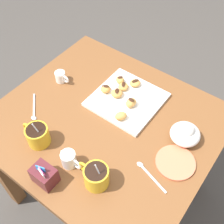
{
  "coord_description": "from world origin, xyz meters",
  "views": [
    {
      "loc": [
        -0.49,
        0.61,
        1.76
      ],
      "look_at": [
        -0.0,
        -0.05,
        0.76
      ],
      "focal_mm": 45.64,
      "sensor_mm": 36.0,
      "label": 1
    }
  ],
  "objects_px": {
    "coffee_mug_mustard_left": "(96,176)",
    "coffee_mug_mustard_right": "(37,135)",
    "beignet_0": "(120,80)",
    "pastry_plate_square": "(127,100)",
    "saucer_coral_left": "(176,162)",
    "beignet_2": "(121,116)",
    "sugar_caddy": "(44,175)",
    "beignet_6": "(106,89)",
    "beignet_4": "(117,93)",
    "beignet_1": "(131,103)",
    "beignet_3": "(135,83)",
    "beignet_5": "(123,87)",
    "ice_cream_bowl": "(185,133)",
    "chocolate_sauce_pitcher": "(61,76)",
    "dining_table": "(106,138)",
    "cream_pitcher_white": "(69,159)"
  },
  "relations": [
    {
      "from": "dining_table",
      "to": "beignet_1",
      "type": "xyz_separation_m",
      "value": [
        -0.05,
        -0.13,
        0.17
      ]
    },
    {
      "from": "saucer_coral_left",
      "to": "beignet_4",
      "type": "bearing_deg",
      "value": -19.77
    },
    {
      "from": "sugar_caddy",
      "to": "beignet_0",
      "type": "relative_size",
      "value": 2.36
    },
    {
      "from": "coffee_mug_mustard_left",
      "to": "beignet_3",
      "type": "distance_m",
      "value": 0.53
    },
    {
      "from": "beignet_4",
      "to": "beignet_0",
      "type": "bearing_deg",
      "value": -63.71
    },
    {
      "from": "beignet_0",
      "to": "coffee_mug_mustard_left",
      "type": "bearing_deg",
      "value": 115.98
    },
    {
      "from": "beignet_0",
      "to": "beignet_4",
      "type": "xyz_separation_m",
      "value": [
        -0.04,
        0.08,
        -0.0
      ]
    },
    {
      "from": "pastry_plate_square",
      "to": "beignet_0",
      "type": "xyz_separation_m",
      "value": [
        0.09,
        -0.07,
        0.02
      ]
    },
    {
      "from": "dining_table",
      "to": "saucer_coral_left",
      "type": "xyz_separation_m",
      "value": [
        -0.36,
        -0.0,
        0.14
      ]
    },
    {
      "from": "coffee_mug_mustard_left",
      "to": "beignet_1",
      "type": "distance_m",
      "value": 0.4
    },
    {
      "from": "coffee_mug_mustard_left",
      "to": "beignet_6",
      "type": "bearing_deg",
      "value": -56.88
    },
    {
      "from": "pastry_plate_square",
      "to": "sugar_caddy",
      "type": "distance_m",
      "value": 0.52
    },
    {
      "from": "dining_table",
      "to": "saucer_coral_left",
      "type": "relative_size",
      "value": 5.99
    },
    {
      "from": "beignet_1",
      "to": "beignet_3",
      "type": "relative_size",
      "value": 1.01
    },
    {
      "from": "beignet_2",
      "to": "sugar_caddy",
      "type": "bearing_deg",
      "value": 81.53
    },
    {
      "from": "beignet_3",
      "to": "saucer_coral_left",
      "type": "bearing_deg",
      "value": 145.46
    },
    {
      "from": "ice_cream_bowl",
      "to": "beignet_6",
      "type": "distance_m",
      "value": 0.43
    },
    {
      "from": "beignet_4",
      "to": "sugar_caddy",
      "type": "bearing_deg",
      "value": 93.87
    },
    {
      "from": "coffee_mug_mustard_left",
      "to": "coffee_mug_mustard_right",
      "type": "distance_m",
      "value": 0.31
    },
    {
      "from": "saucer_coral_left",
      "to": "beignet_5",
      "type": "xyz_separation_m",
      "value": [
        0.4,
        -0.2,
        0.03
      ]
    },
    {
      "from": "dining_table",
      "to": "beignet_6",
      "type": "relative_size",
      "value": 19.96
    },
    {
      "from": "beignet_0",
      "to": "beignet_3",
      "type": "bearing_deg",
      "value": -157.61
    },
    {
      "from": "beignet_5",
      "to": "cream_pitcher_white",
      "type": "bearing_deg",
      "value": 97.79
    },
    {
      "from": "beignet_0",
      "to": "beignet_2",
      "type": "xyz_separation_m",
      "value": [
        -0.14,
        0.18,
        0.0
      ]
    },
    {
      "from": "beignet_3",
      "to": "beignet_2",
      "type": "bearing_deg",
      "value": 107.32
    },
    {
      "from": "beignet_0",
      "to": "saucer_coral_left",
      "type": "bearing_deg",
      "value": 152.84
    },
    {
      "from": "pastry_plate_square",
      "to": "sugar_caddy",
      "type": "height_order",
      "value": "sugar_caddy"
    },
    {
      "from": "beignet_4",
      "to": "beignet_6",
      "type": "xyz_separation_m",
      "value": [
        0.06,
        0.01,
        0.0
      ]
    },
    {
      "from": "ice_cream_bowl",
      "to": "chocolate_sauce_pitcher",
      "type": "height_order",
      "value": "ice_cream_bowl"
    },
    {
      "from": "beignet_2",
      "to": "pastry_plate_square",
      "type": "bearing_deg",
      "value": -68.01
    },
    {
      "from": "beignet_2",
      "to": "beignet_1",
      "type": "bearing_deg",
      "value": -85.59
    },
    {
      "from": "pastry_plate_square",
      "to": "saucer_coral_left",
      "type": "relative_size",
      "value": 1.89
    },
    {
      "from": "beignet_2",
      "to": "beignet_4",
      "type": "distance_m",
      "value": 0.14
    },
    {
      "from": "sugar_caddy",
      "to": "beignet_3",
      "type": "distance_m",
      "value": 0.62
    },
    {
      "from": "coffee_mug_mustard_right",
      "to": "beignet_0",
      "type": "bearing_deg",
      "value": -99.13
    },
    {
      "from": "cream_pitcher_white",
      "to": "beignet_5",
      "type": "relative_size",
      "value": 2.04
    },
    {
      "from": "saucer_coral_left",
      "to": "beignet_1",
      "type": "xyz_separation_m",
      "value": [
        0.31,
        -0.13,
        0.03
      ]
    },
    {
      "from": "beignet_1",
      "to": "beignet_3",
      "type": "distance_m",
      "value": 0.14
    },
    {
      "from": "beignet_0",
      "to": "beignet_6",
      "type": "xyz_separation_m",
      "value": [
        0.02,
        0.09,
        0.0
      ]
    },
    {
      "from": "pastry_plate_square",
      "to": "beignet_6",
      "type": "xyz_separation_m",
      "value": [
        0.11,
        0.02,
        0.03
      ]
    },
    {
      "from": "coffee_mug_mustard_right",
      "to": "saucer_coral_left",
      "type": "distance_m",
      "value": 0.58
    },
    {
      "from": "chocolate_sauce_pitcher",
      "to": "beignet_6",
      "type": "distance_m",
      "value": 0.24
    },
    {
      "from": "sugar_caddy",
      "to": "beignet_5",
      "type": "xyz_separation_m",
      "value": [
        0.04,
        -0.57,
        -0.01
      ]
    },
    {
      "from": "ice_cream_bowl",
      "to": "beignet_5",
      "type": "xyz_separation_m",
      "value": [
        0.37,
        -0.08,
        -0.01
      ]
    },
    {
      "from": "sugar_caddy",
      "to": "beignet_6",
      "type": "height_order",
      "value": "sugar_caddy"
    },
    {
      "from": "beignet_5",
      "to": "ice_cream_bowl",
      "type": "bearing_deg",
      "value": 168.48
    },
    {
      "from": "coffee_mug_mustard_left",
      "to": "coffee_mug_mustard_right",
      "type": "bearing_deg",
      "value": 0.0
    },
    {
      "from": "saucer_coral_left",
      "to": "beignet_2",
      "type": "distance_m",
      "value": 0.31
    },
    {
      "from": "beignet_1",
      "to": "beignet_3",
      "type": "bearing_deg",
      "value": -64.09
    },
    {
      "from": "beignet_1",
      "to": "beignet_6",
      "type": "bearing_deg",
      "value": -0.09
    }
  ]
}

